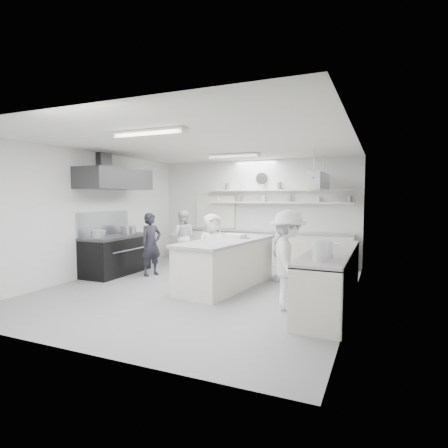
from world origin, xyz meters
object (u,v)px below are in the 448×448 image
at_px(stove, 116,256).
at_px(prep_island, 227,264).
at_px(right_counter, 330,279).
at_px(cook_stove, 151,244).
at_px(cook_back, 182,237).
at_px(back_counter, 262,247).

xyz_separation_m(stove, prep_island, (3.04, -0.11, 0.03)).
xyz_separation_m(right_counter, cook_stove, (-4.34, 0.78, 0.29)).
bearing_deg(cook_stove, stove, 121.77).
height_order(stove, right_counter, right_counter).
relative_size(prep_island, cook_back, 1.70).
bearing_deg(back_counter, cook_back, -155.67).
relative_size(stove, prep_island, 0.69).
bearing_deg(cook_stove, cook_back, 23.74).
distance_m(right_counter, cook_stove, 4.42).
relative_size(right_counter, cook_stove, 2.16).
xyz_separation_m(stove, cook_back, (0.81, 1.86, 0.32)).
bearing_deg(cook_stove, prep_island, -77.67).
height_order(right_counter, cook_back, cook_back).
height_order(right_counter, prep_island, prep_island).
height_order(back_counter, cook_stove, cook_stove).
relative_size(right_counter, prep_island, 1.27).
xyz_separation_m(back_counter, right_counter, (2.35, -3.40, 0.01)).
height_order(prep_island, cook_back, cook_back).
xyz_separation_m(right_counter, prep_island, (-2.21, 0.49, 0.01)).
distance_m(stove, back_counter, 4.03).
xyz_separation_m(prep_island, cook_back, (-2.22, 1.97, 0.29)).
distance_m(stove, cook_back, 2.05).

